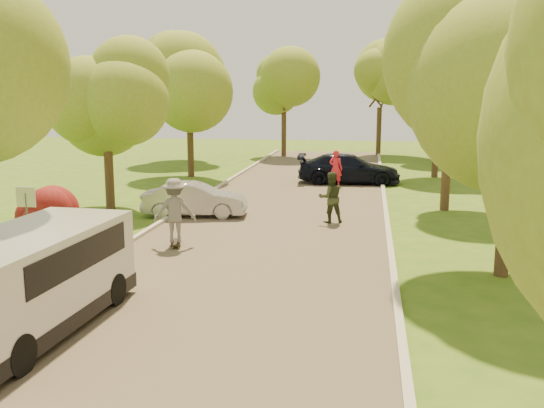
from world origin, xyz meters
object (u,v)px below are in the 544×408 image
Objects in this scene: silver_sedan at (195,200)px; skateboarder at (175,210)px; person_striped at (336,169)px; minivan at (29,280)px; longboard at (176,243)px; person_olive at (331,198)px; dark_sedan at (349,169)px; street_sign at (27,209)px.

skateboarder is at bearing -178.22° from silver_sedan.
skateboarder reaches higher than person_striped.
minivan is at bearing 66.79° from skateboarder.
person_striped is at bearing 78.79° from minivan.
longboard is 0.57× the size of person_striped.
skateboarder is at bearing 162.50° from longboard.
person_striped is 1.00× the size of person_olive.
person_striped reaches higher than silver_sedan.
silver_sedan is 0.74× the size of dark_sedan.
minivan is (2.60, -4.34, -0.51)m from street_sign.
silver_sedan is 2.11× the size of person_olive.
street_sign is at bearing 21.09° from person_olive.
silver_sedan is at bearing 70.18° from street_sign.
street_sign reaches higher than person_striped.
skateboarder is at bearing 86.64° from person_striped.
skateboarder is (3.30, 2.64, -0.44)m from street_sign.
person_olive reaches higher than longboard.
person_striped is at bearing 153.61° from dark_sedan.
dark_sedan is at bearing 64.27° from street_sign.
minivan is at bearing 172.99° from silver_sedan.
person_striped is at bearing -125.64° from longboard.
longboard is (3.30, 2.64, -1.45)m from street_sign.
silver_sedan is 9.61m from person_striped.
longboard is 1.01m from skateboarder.
person_olive is at bearing -154.53° from longboard.
silver_sedan is at bearing 147.73° from dark_sedan.
street_sign is 1.09× the size of skateboarder.
person_olive is at bearing 106.79° from person_striped.
street_sign is at bearing 153.11° from silver_sedan.
minivan reaches higher than person_striped.
street_sign is 0.41× the size of dark_sedan.
person_striped is (4.20, 12.82, 0.82)m from longboard.
silver_sedan is at bearing 74.08° from person_striped.
minivan is 20.39m from person_striped.
minivan reaches higher than silver_sedan.
dark_sedan is at bearing -99.14° from person_striped.
person_olive is at bearing 67.73° from minivan.
longboard is (0.70, 6.98, -0.94)m from minivan.
street_sign is at bearing 151.80° from dark_sedan.
skateboarder is (0.00, 0.00, 1.01)m from longboard.
silver_sedan reaches higher than longboard.
person_striped is at bearing -37.77° from silver_sedan.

